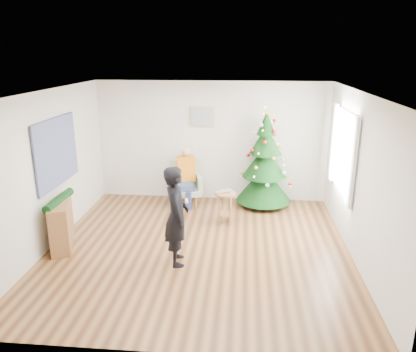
# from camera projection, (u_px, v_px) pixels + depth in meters

# --- Properties ---
(floor) EXTENTS (5.00, 5.00, 0.00)m
(floor) POSITION_uv_depth(u_px,v_px,m) (199.00, 248.00, 6.85)
(floor) COLOR brown
(floor) RESTS_ON ground
(ceiling) EXTENTS (5.00, 5.00, 0.00)m
(ceiling) POSITION_uv_depth(u_px,v_px,m) (198.00, 92.00, 6.08)
(ceiling) COLOR white
(ceiling) RESTS_ON wall_back
(wall_back) EXTENTS (5.00, 0.00, 5.00)m
(wall_back) POSITION_uv_depth(u_px,v_px,m) (211.00, 142.00, 8.84)
(wall_back) COLOR silver
(wall_back) RESTS_ON floor
(wall_front) EXTENTS (5.00, 0.00, 5.00)m
(wall_front) POSITION_uv_depth(u_px,v_px,m) (170.00, 247.00, 4.09)
(wall_front) COLOR silver
(wall_front) RESTS_ON floor
(wall_left) EXTENTS (0.00, 5.00, 5.00)m
(wall_left) POSITION_uv_depth(u_px,v_px,m) (48.00, 171.00, 6.68)
(wall_left) COLOR silver
(wall_left) RESTS_ON floor
(wall_right) EXTENTS (0.00, 5.00, 5.00)m
(wall_right) POSITION_uv_depth(u_px,v_px,m) (359.00, 179.00, 6.24)
(wall_right) COLOR silver
(wall_right) RESTS_ON floor
(window_panel) EXTENTS (0.04, 1.30, 1.40)m
(window_panel) POSITION_uv_depth(u_px,v_px,m) (344.00, 151.00, 7.14)
(window_panel) COLOR white
(window_panel) RESTS_ON wall_right
(curtains) EXTENTS (0.05, 1.75, 1.50)m
(curtains) POSITION_uv_depth(u_px,v_px,m) (342.00, 151.00, 7.14)
(curtains) COLOR white
(curtains) RESTS_ON wall_right
(christmas_tree) EXTENTS (1.16, 1.16, 2.10)m
(christmas_tree) POSITION_uv_depth(u_px,v_px,m) (265.00, 163.00, 8.51)
(christmas_tree) COLOR #3F2816
(christmas_tree) RESTS_ON floor
(stool) EXTENTS (0.41, 0.41, 0.62)m
(stool) POSITION_uv_depth(u_px,v_px,m) (225.00, 208.00, 7.78)
(stool) COLOR brown
(stool) RESTS_ON floor
(laptop) EXTENTS (0.40, 0.37, 0.03)m
(laptop) POSITION_uv_depth(u_px,v_px,m) (225.00, 192.00, 7.68)
(laptop) COLOR silver
(laptop) RESTS_ON stool
(armchair) EXTENTS (0.78, 0.75, 0.96)m
(armchair) POSITION_uv_depth(u_px,v_px,m) (185.00, 189.00, 8.75)
(armchair) COLOR #91A787
(armchair) RESTS_ON floor
(seated_person) EXTENTS (0.44, 0.59, 1.26)m
(seated_person) POSITION_uv_depth(u_px,v_px,m) (185.00, 176.00, 8.62)
(seated_person) COLOR navy
(seated_person) RESTS_ON armchair
(standing_man) EXTENTS (0.50, 0.64, 1.57)m
(standing_man) POSITION_uv_depth(u_px,v_px,m) (176.00, 216.00, 6.18)
(standing_man) COLOR black
(standing_man) RESTS_ON floor
(game_controller) EXTENTS (0.06, 0.13, 0.04)m
(game_controller) POSITION_uv_depth(u_px,v_px,m) (187.00, 201.00, 6.06)
(game_controller) COLOR white
(game_controller) RESTS_ON standing_man
(console) EXTENTS (0.61, 1.04, 0.80)m
(console) POSITION_uv_depth(u_px,v_px,m) (61.00, 223.00, 6.85)
(console) COLOR brown
(console) RESTS_ON floor
(garland) EXTENTS (0.14, 0.90, 0.14)m
(garland) POSITION_uv_depth(u_px,v_px,m) (59.00, 200.00, 6.73)
(garland) COLOR black
(garland) RESTS_ON console
(tapestry) EXTENTS (0.03, 1.50, 1.15)m
(tapestry) POSITION_uv_depth(u_px,v_px,m) (57.00, 152.00, 6.89)
(tapestry) COLOR black
(tapestry) RESTS_ON wall_left
(framed_picture) EXTENTS (0.52, 0.05, 0.42)m
(framed_picture) POSITION_uv_depth(u_px,v_px,m) (202.00, 117.00, 8.66)
(framed_picture) COLOR tan
(framed_picture) RESTS_ON wall_back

